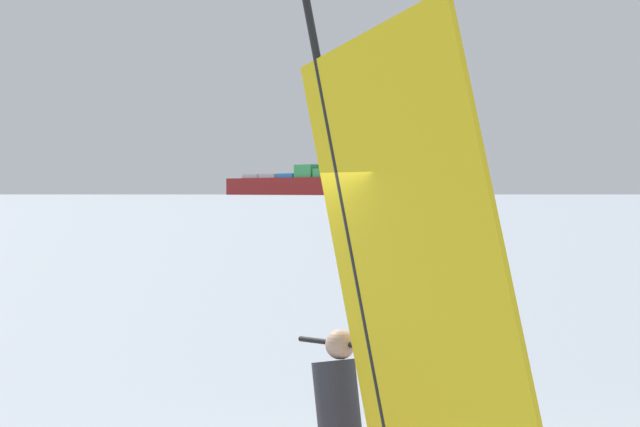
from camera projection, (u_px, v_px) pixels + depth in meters
windsurfer at (364, 379)px, 9.95m from camera, size 2.95×2.56×4.12m
cargo_ship at (334, 182)px, 842.49m from camera, size 160.68×173.03×32.24m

